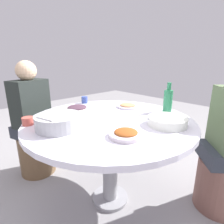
{
  "coord_description": "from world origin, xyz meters",
  "views": [
    {
      "loc": [
        -0.9,
        -0.97,
        1.2
      ],
      "look_at": [
        -0.04,
        -0.07,
        0.83
      ],
      "focal_mm": 29.05,
      "sensor_mm": 36.0,
      "label": 1
    }
  ],
  "objects_px": {
    "stool_for_diner_right": "(37,154)",
    "round_dining_table": "(110,131)",
    "dish_eggplant": "(77,108)",
    "stool_for_diner_left": "(220,184)",
    "tea_cup_near": "(85,100)",
    "dish_shrimp": "(128,106)",
    "green_bottle": "(168,100)",
    "diner_right": "(31,106)",
    "tea_cup_far": "(28,121)",
    "rice_bowl": "(59,121)",
    "dish_stirfry": "(126,134)",
    "soup_bowl": "(167,121)"
  },
  "relations": [
    {
      "from": "stool_for_diner_left",
      "to": "dish_shrimp",
      "type": "bearing_deg",
      "value": 106.6
    },
    {
      "from": "stool_for_diner_right",
      "to": "round_dining_table",
      "type": "bearing_deg",
      "value": -71.29
    },
    {
      "from": "dish_eggplant",
      "to": "tea_cup_far",
      "type": "relative_size",
      "value": 2.75
    },
    {
      "from": "round_dining_table",
      "to": "rice_bowl",
      "type": "distance_m",
      "value": 0.42
    },
    {
      "from": "tea_cup_far",
      "to": "dish_shrimp",
      "type": "bearing_deg",
      "value": -11.07
    },
    {
      "from": "dish_stirfry",
      "to": "tea_cup_near",
      "type": "height_order",
      "value": "tea_cup_near"
    },
    {
      "from": "stool_for_diner_left",
      "to": "round_dining_table",
      "type": "bearing_deg",
      "value": 131.78
    },
    {
      "from": "tea_cup_far",
      "to": "diner_right",
      "type": "bearing_deg",
      "value": 68.46
    },
    {
      "from": "dish_stirfry",
      "to": "stool_for_diner_right",
      "type": "bearing_deg",
      "value": 96.63
    },
    {
      "from": "green_bottle",
      "to": "tea_cup_near",
      "type": "distance_m",
      "value": 0.84
    },
    {
      "from": "dish_stirfry",
      "to": "dish_shrimp",
      "type": "distance_m",
      "value": 0.68
    },
    {
      "from": "rice_bowl",
      "to": "stool_for_diner_left",
      "type": "bearing_deg",
      "value": -37.99
    },
    {
      "from": "soup_bowl",
      "to": "tea_cup_near",
      "type": "height_order",
      "value": "tea_cup_near"
    },
    {
      "from": "dish_shrimp",
      "to": "green_bottle",
      "type": "distance_m",
      "value": 0.37
    },
    {
      "from": "diner_right",
      "to": "dish_stirfry",
      "type": "bearing_deg",
      "value": -83.37
    },
    {
      "from": "round_dining_table",
      "to": "dish_stirfry",
      "type": "distance_m",
      "value": 0.36
    },
    {
      "from": "soup_bowl",
      "to": "dish_shrimp",
      "type": "bearing_deg",
      "value": 72.53
    },
    {
      "from": "dish_shrimp",
      "to": "diner_right",
      "type": "bearing_deg",
      "value": 132.21
    },
    {
      "from": "tea_cup_near",
      "to": "rice_bowl",
      "type": "bearing_deg",
      "value": -138.77
    },
    {
      "from": "rice_bowl",
      "to": "dish_stirfry",
      "type": "relative_size",
      "value": 1.48
    },
    {
      "from": "dish_eggplant",
      "to": "dish_stirfry",
      "type": "xyz_separation_m",
      "value": [
        -0.11,
        -0.69,
        -0.0
      ]
    },
    {
      "from": "stool_for_diner_right",
      "to": "soup_bowl",
      "type": "bearing_deg",
      "value": -68.32
    },
    {
      "from": "tea_cup_near",
      "to": "diner_right",
      "type": "bearing_deg",
      "value": 147.46
    },
    {
      "from": "soup_bowl",
      "to": "stool_for_diner_right",
      "type": "distance_m",
      "value": 1.43
    },
    {
      "from": "tea_cup_far",
      "to": "stool_for_diner_right",
      "type": "distance_m",
      "value": 0.81
    },
    {
      "from": "dish_shrimp",
      "to": "tea_cup_near",
      "type": "distance_m",
      "value": 0.47
    },
    {
      "from": "rice_bowl",
      "to": "tea_cup_far",
      "type": "relative_size",
      "value": 3.91
    },
    {
      "from": "tea_cup_near",
      "to": "stool_for_diner_right",
      "type": "distance_m",
      "value": 0.78
    },
    {
      "from": "soup_bowl",
      "to": "tea_cup_near",
      "type": "relative_size",
      "value": 3.94
    },
    {
      "from": "tea_cup_near",
      "to": "dish_shrimp",
      "type": "bearing_deg",
      "value": -65.09
    },
    {
      "from": "round_dining_table",
      "to": "tea_cup_near",
      "type": "xyz_separation_m",
      "value": [
        0.16,
        0.56,
        0.13
      ]
    },
    {
      "from": "round_dining_table",
      "to": "tea_cup_far",
      "type": "height_order",
      "value": "tea_cup_far"
    },
    {
      "from": "dish_eggplant",
      "to": "tea_cup_near",
      "type": "height_order",
      "value": "tea_cup_near"
    },
    {
      "from": "round_dining_table",
      "to": "tea_cup_near",
      "type": "height_order",
      "value": "tea_cup_near"
    },
    {
      "from": "round_dining_table",
      "to": "dish_shrimp",
      "type": "height_order",
      "value": "dish_shrimp"
    },
    {
      "from": "rice_bowl",
      "to": "dish_stirfry",
      "type": "distance_m",
      "value": 0.46
    },
    {
      "from": "dish_shrimp",
      "to": "stool_for_diner_left",
      "type": "height_order",
      "value": "dish_shrimp"
    },
    {
      "from": "tea_cup_far",
      "to": "rice_bowl",
      "type": "bearing_deg",
      "value": -59.54
    },
    {
      "from": "soup_bowl",
      "to": "dish_stirfry",
      "type": "bearing_deg",
      "value": 169.07
    },
    {
      "from": "dish_eggplant",
      "to": "diner_right",
      "type": "distance_m",
      "value": 0.52
    },
    {
      "from": "dish_stirfry",
      "to": "diner_right",
      "type": "bearing_deg",
      "value": 96.63
    },
    {
      "from": "stool_for_diner_right",
      "to": "diner_right",
      "type": "height_order",
      "value": "diner_right"
    },
    {
      "from": "soup_bowl",
      "to": "tea_cup_far",
      "type": "bearing_deg",
      "value": 135.93
    },
    {
      "from": "soup_bowl",
      "to": "dish_eggplant",
      "type": "height_order",
      "value": "soup_bowl"
    },
    {
      "from": "dish_eggplant",
      "to": "diner_right",
      "type": "bearing_deg",
      "value": 117.63
    },
    {
      "from": "dish_shrimp",
      "to": "diner_right",
      "type": "xyz_separation_m",
      "value": [
        -0.65,
        0.71,
        -0.02
      ]
    },
    {
      "from": "soup_bowl",
      "to": "green_bottle",
      "type": "height_order",
      "value": "green_bottle"
    },
    {
      "from": "dish_eggplant",
      "to": "stool_for_diner_left",
      "type": "bearing_deg",
      "value": -58.62
    },
    {
      "from": "dish_shrimp",
      "to": "stool_for_diner_left",
      "type": "bearing_deg",
      "value": -73.4
    },
    {
      "from": "rice_bowl",
      "to": "dish_shrimp",
      "type": "bearing_deg",
      "value": 3.49
    }
  ]
}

